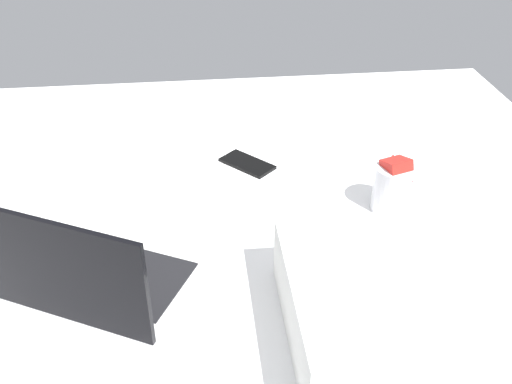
# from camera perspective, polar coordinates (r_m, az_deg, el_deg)

# --- Properties ---
(bed_mattress) EXTENTS (1.80, 1.40, 0.18)m
(bed_mattress) POSITION_cam_1_polar(r_m,az_deg,el_deg) (1.46, -1.93, -2.89)
(bed_mattress) COLOR white
(bed_mattress) RESTS_ON ground
(laptop) EXTENTS (0.40, 0.36, 0.23)m
(laptop) POSITION_cam_1_polar(r_m,az_deg,el_deg) (1.13, -15.27, -8.17)
(laptop) COLOR silver
(laptop) RESTS_ON bed_mattress
(snack_cup) EXTENTS (0.10, 0.09, 0.14)m
(snack_cup) POSITION_cam_1_polar(r_m,az_deg,el_deg) (1.36, 13.15, 0.58)
(snack_cup) COLOR silver
(snack_cup) RESTS_ON bed_mattress
(cell_phone) EXTENTS (0.15, 0.15, 0.01)m
(cell_phone) POSITION_cam_1_polar(r_m,az_deg,el_deg) (1.52, -0.86, 2.76)
(cell_phone) COLOR black
(cell_phone) RESTS_ON bed_mattress
(pillow) EXTENTS (0.52, 0.36, 0.13)m
(pillow) POSITION_cam_1_polar(r_m,az_deg,el_deg) (1.07, 17.27, -10.03)
(pillow) COLOR white
(pillow) RESTS_ON bed_mattress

